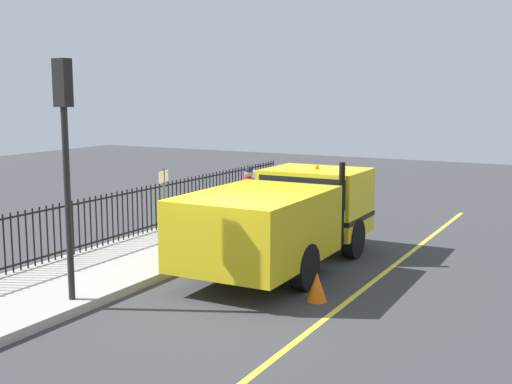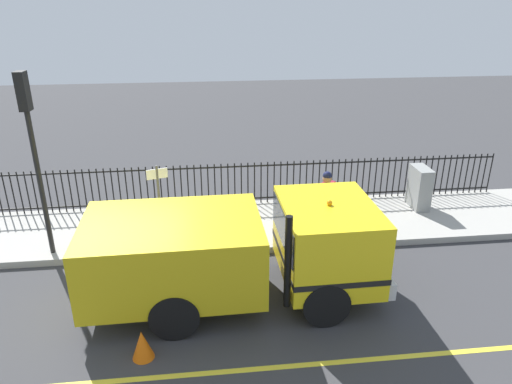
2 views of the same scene
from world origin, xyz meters
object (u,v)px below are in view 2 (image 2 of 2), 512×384
at_px(worker_standing, 326,197).
at_px(traffic_light_near, 30,130).
at_px(utility_cabinet, 419,188).
at_px(traffic_cone, 142,345).
at_px(street_sign, 159,198).
at_px(work_truck, 248,247).

distance_m(worker_standing, traffic_light_near, 7.18).
height_order(utility_cabinet, traffic_cone, utility_cabinet).
bearing_deg(traffic_light_near, worker_standing, 93.89).
height_order(worker_standing, street_sign, street_sign).
xyz_separation_m(work_truck, worker_standing, (2.29, -2.25, 0.04)).
xyz_separation_m(work_truck, street_sign, (2.05, 1.94, 0.32)).
xyz_separation_m(work_truck, traffic_cone, (-1.64, 2.07, -0.95)).
distance_m(traffic_light_near, street_sign, 3.21).
relative_size(work_truck, utility_cabinet, 4.97).
relative_size(traffic_light_near, utility_cabinet, 3.54).
height_order(utility_cabinet, street_sign, street_sign).
bearing_deg(traffic_cone, traffic_light_near, 33.93).
height_order(work_truck, traffic_cone, work_truck).
height_order(work_truck, street_sign, work_truck).
relative_size(utility_cabinet, street_sign, 0.56).
bearing_deg(traffic_cone, street_sign, -2.05).
bearing_deg(traffic_cone, utility_cabinet, -54.51).
relative_size(traffic_light_near, street_sign, 2.00).
distance_m(traffic_light_near, utility_cabinet, 10.53).
xyz_separation_m(worker_standing, traffic_light_near, (-0.11, 6.89, 2.00)).
bearing_deg(worker_standing, traffic_light_near, -42.39).
xyz_separation_m(worker_standing, utility_cabinet, (1.45, -3.23, -0.48)).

